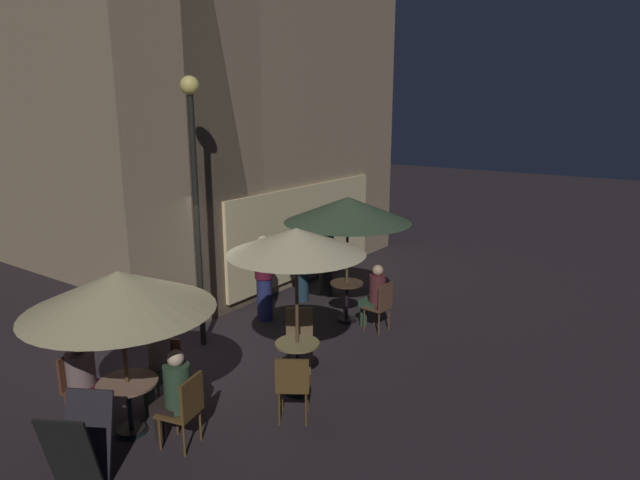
% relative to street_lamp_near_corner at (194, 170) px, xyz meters
% --- Properties ---
extents(ground_plane, '(60.00, 60.00, 0.00)m').
position_rel_street_lamp_near_corner_xyz_m(ground_plane, '(-0.71, -0.42, -3.07)').
color(ground_plane, '#292226').
extents(cafe_building, '(7.59, 8.69, 9.64)m').
position_rel_street_lamp_near_corner_xyz_m(cafe_building, '(2.83, 3.43, 1.74)').
color(cafe_building, '#957C60').
rests_on(cafe_building, ground).
extents(street_lamp_near_corner, '(0.31, 0.31, 4.56)m').
position_rel_street_lamp_near_corner_xyz_m(street_lamp_near_corner, '(0.00, 0.00, 0.00)').
color(street_lamp_near_corner, black).
rests_on(street_lamp_near_corner, ground).
extents(menu_sandwich_board, '(0.86, 0.81, 1.01)m').
position_rel_street_lamp_near_corner_xyz_m(menu_sandwich_board, '(-3.39, -1.73, -2.55)').
color(menu_sandwich_board, black).
rests_on(menu_sandwich_board, ground).
extents(cafe_table_0, '(0.64, 0.64, 0.79)m').
position_rel_street_lamp_near_corner_xyz_m(cafe_table_0, '(-0.38, -2.39, -2.53)').
color(cafe_table_0, black).
rests_on(cafe_table_0, ground).
extents(cafe_table_1, '(0.64, 0.64, 0.78)m').
position_rel_street_lamp_near_corner_xyz_m(cafe_table_1, '(2.37, -1.48, -2.54)').
color(cafe_table_1, black).
rests_on(cafe_table_1, ground).
extents(cafe_table_2, '(0.76, 0.76, 0.71)m').
position_rel_street_lamp_near_corner_xyz_m(cafe_table_2, '(-2.43, -1.26, -2.54)').
color(cafe_table_2, black).
rests_on(cafe_table_2, ground).
extents(patio_umbrella_0, '(1.94, 1.94, 2.48)m').
position_rel_street_lamp_near_corner_xyz_m(patio_umbrella_0, '(-0.38, -2.39, -0.79)').
color(patio_umbrella_0, black).
rests_on(patio_umbrella_0, ground).
extents(patio_umbrella_1, '(2.40, 2.40, 2.45)m').
position_rel_street_lamp_near_corner_xyz_m(patio_umbrella_1, '(2.37, -1.48, -0.86)').
color(patio_umbrella_1, black).
rests_on(patio_umbrella_1, ground).
extents(patio_umbrella_2, '(2.31, 2.31, 2.17)m').
position_rel_street_lamp_near_corner_xyz_m(patio_umbrella_2, '(-2.43, -1.26, -1.16)').
color(patio_umbrella_2, black).
rests_on(patio_umbrella_2, ground).
extents(cafe_chair_0, '(0.60, 0.60, 0.97)m').
position_rel_street_lamp_near_corner_xyz_m(cafe_chair_0, '(0.29, -1.92, -2.48)').
color(cafe_chair_0, brown).
rests_on(cafe_chair_0, ground).
extents(cafe_chair_1, '(0.61, 0.61, 0.96)m').
position_rel_street_lamp_near_corner_xyz_m(cafe_chair_1, '(-1.03, -2.82, -2.49)').
color(cafe_chair_1, '#543A1A').
rests_on(cafe_chair_1, ground).
extents(cafe_chair_2, '(0.45, 0.45, 0.94)m').
position_rel_street_lamp_near_corner_xyz_m(cafe_chair_2, '(2.31, -2.28, -2.51)').
color(cafe_chair_2, brown).
rests_on(cafe_chair_2, ground).
extents(cafe_chair_3, '(0.53, 0.53, 0.95)m').
position_rel_street_lamp_near_corner_xyz_m(cafe_chair_3, '(-2.22, -2.09, -2.51)').
color(cafe_chair_3, brown).
rests_on(cafe_chair_3, ground).
extents(cafe_chair_4, '(0.55, 0.55, 0.91)m').
position_rel_street_lamp_near_corner_xyz_m(cafe_chair_4, '(-1.63, -0.97, -2.51)').
color(cafe_chair_4, brown).
rests_on(cafe_chair_4, ground).
extents(cafe_chair_5, '(0.49, 0.49, 0.95)m').
position_rel_street_lamp_near_corner_xyz_m(cafe_chair_5, '(-2.65, -0.48, -2.50)').
color(cafe_chair_5, '#582F1D').
rests_on(cafe_chair_5, ground).
extents(patron_seated_0, '(0.33, 0.52, 1.27)m').
position_rel_street_lamp_near_corner_xyz_m(patron_seated_0, '(2.32, -2.13, -2.36)').
color(patron_seated_0, '#2B4932').
rests_on(patron_seated_0, ground).
extents(patron_seated_1, '(0.40, 0.52, 1.27)m').
position_rel_street_lamp_near_corner_xyz_m(patron_seated_1, '(-2.25, -1.95, -2.36)').
color(patron_seated_1, black).
rests_on(patron_seated_1, ground).
extents(patron_seated_2, '(0.51, 0.41, 1.27)m').
position_rel_street_lamp_near_corner_xyz_m(patron_seated_2, '(-1.77, -1.02, -2.36)').
color(patron_seated_2, '#2C3D2C').
rests_on(patron_seated_2, ground).
extents(patron_seated_3, '(0.45, 0.54, 1.18)m').
position_rel_street_lamp_near_corner_xyz_m(patron_seated_3, '(-2.61, -0.62, -2.39)').
color(patron_seated_3, '#44111B').
rests_on(patron_seated_3, ground).
extents(patron_standing_4, '(0.30, 0.30, 1.74)m').
position_rel_street_lamp_near_corner_xyz_m(patron_standing_4, '(2.79, -0.09, -2.17)').
color(patron_standing_4, '#1D3443').
rests_on(patron_standing_4, ground).
extents(patron_standing_5, '(0.35, 0.35, 1.70)m').
position_rel_street_lamp_near_corner_xyz_m(patron_standing_5, '(1.50, -0.13, -2.21)').
color(patron_standing_5, navy).
rests_on(patron_standing_5, ground).
extents(patron_standing_6, '(0.35, 0.35, 1.69)m').
position_rel_street_lamp_near_corner_xyz_m(patron_standing_6, '(3.39, -0.29, -2.22)').
color(patron_standing_6, black).
rests_on(patron_standing_6, ground).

